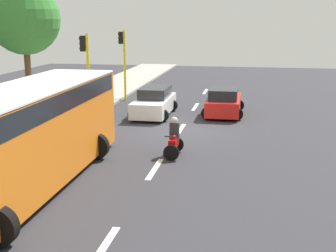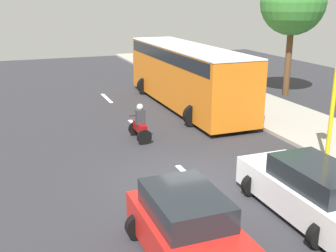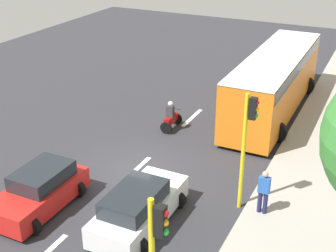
# 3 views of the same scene
# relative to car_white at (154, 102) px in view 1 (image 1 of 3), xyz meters

# --- Properties ---
(ground_plane) EXTENTS (40.00, 60.00, 0.10)m
(ground_plane) POSITION_rel_car_white_xyz_m (-1.94, 3.18, -0.76)
(ground_plane) COLOR #2D2D33
(sidewalk) EXTENTS (4.00, 60.00, 0.15)m
(sidewalk) POSITION_rel_car_white_xyz_m (5.06, 3.18, -0.64)
(sidewalk) COLOR #9E998E
(sidewalk) RESTS_ON ground
(lane_stripe_far_north) EXTENTS (0.20, 2.40, 0.01)m
(lane_stripe_far_north) POSITION_rel_car_white_xyz_m (-1.94, -8.82, -0.71)
(lane_stripe_far_north) COLOR white
(lane_stripe_far_north) RESTS_ON ground
(lane_stripe_north) EXTENTS (0.20, 2.40, 0.01)m
(lane_stripe_north) POSITION_rel_car_white_xyz_m (-1.94, -2.82, -0.71)
(lane_stripe_north) COLOR white
(lane_stripe_north) RESTS_ON ground
(lane_stripe_mid) EXTENTS (0.20, 2.40, 0.01)m
(lane_stripe_mid) POSITION_rel_car_white_xyz_m (-1.94, 3.18, -0.71)
(lane_stripe_mid) COLOR white
(lane_stripe_mid) RESTS_ON ground
(lane_stripe_south) EXTENTS (0.20, 2.40, 0.01)m
(lane_stripe_south) POSITION_rel_car_white_xyz_m (-1.94, 9.18, -0.71)
(lane_stripe_south) COLOR white
(lane_stripe_south) RESTS_ON ground
(lane_stripe_far_south) EXTENTS (0.20, 2.40, 0.01)m
(lane_stripe_far_south) POSITION_rel_car_white_xyz_m (-1.94, 15.18, -0.71)
(lane_stripe_far_south) COLOR white
(lane_stripe_far_south) RESTS_ON ground
(car_white) EXTENTS (2.17, 4.35, 1.52)m
(car_white) POSITION_rel_car_white_xyz_m (0.00, 0.00, 0.00)
(car_white) COLOR white
(car_white) RESTS_ON ground
(car_red) EXTENTS (2.20, 3.87, 1.52)m
(car_red) POSITION_rel_car_white_xyz_m (-3.75, -0.70, -0.00)
(car_red) COLOR red
(car_red) RESTS_ON ground
(city_bus) EXTENTS (3.20, 11.00, 3.16)m
(city_bus) POSITION_rel_car_white_xyz_m (1.59, 11.92, 1.13)
(city_bus) COLOR orange
(city_bus) RESTS_ON ground
(motorcycle) EXTENTS (0.60, 1.30, 1.53)m
(motorcycle) POSITION_rel_car_white_xyz_m (-2.34, 7.44, -0.07)
(motorcycle) COLOR black
(motorcycle) RESTS_ON ground
(pedestrian_near_signal) EXTENTS (0.40, 0.24, 1.69)m
(pedestrian_near_signal) POSITION_rel_car_white_xyz_m (3.88, -4.38, 0.35)
(pedestrian_near_signal) COLOR #3F3F3F
(pedestrian_near_signal) RESTS_ON sidewalk
(pedestrian_by_tree) EXTENTS (0.40, 0.24, 1.69)m
(pedestrian_by_tree) POSITION_rel_car_white_xyz_m (3.70, 2.37, 0.35)
(pedestrian_by_tree) COLOR #1E1E4C
(pedestrian_by_tree) RESTS_ON sidewalk
(traffic_light_corner) EXTENTS (0.49, 0.24, 4.50)m
(traffic_light_corner) POSITION_rel_car_white_xyz_m (2.90, 2.53, 2.22)
(traffic_light_corner) COLOR yellow
(traffic_light_corner) RESTS_ON ground
(traffic_light_midblock) EXTENTS (0.49, 0.24, 4.50)m
(traffic_light_midblock) POSITION_rel_car_white_xyz_m (2.90, -4.29, 2.22)
(traffic_light_midblock) COLOR yellow
(traffic_light_midblock) RESTS_ON ground
(street_tree_south) EXTENTS (4.03, 4.03, 7.19)m
(street_tree_south) POSITION_rel_car_white_xyz_m (7.57, -0.53, 4.43)
(street_tree_south) COLOR brown
(street_tree_south) RESTS_ON ground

